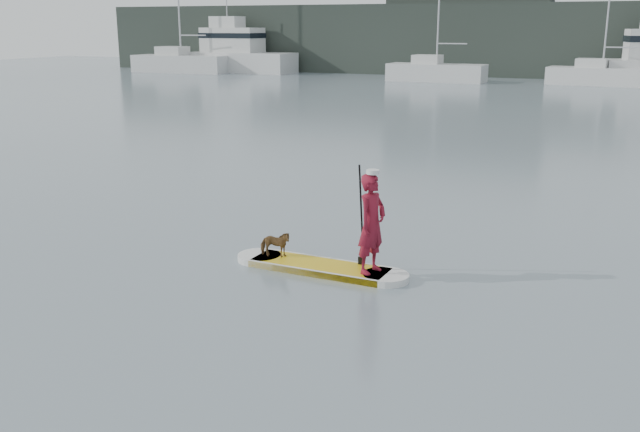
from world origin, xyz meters
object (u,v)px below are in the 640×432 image
at_px(dog, 275,244).
at_px(paddleboard, 320,267).
at_px(paddler, 372,224).
at_px(motor_yacht_b, 238,52).
at_px(sailboat_c, 435,71).
at_px(sailboat_a, 181,62).
at_px(sailboat_d, 601,74).

bearing_deg(dog, paddleboard, -105.95).
distance_m(paddler, motor_yacht_b, 56.26).
bearing_deg(sailboat_c, paddler, -75.02).
relative_size(dog, motor_yacht_b, 0.06).
bearing_deg(sailboat_a, sailboat_c, -5.12).
xyz_separation_m(paddler, sailboat_d, (1.95, 45.10, -0.18)).
xyz_separation_m(paddleboard, sailboat_a, (-33.26, 45.47, 0.86)).
bearing_deg(paddler, motor_yacht_b, 46.68).
relative_size(paddler, dog, 2.99).
relative_size(sailboat_d, motor_yacht_b, 1.09).
relative_size(sailboat_a, sailboat_c, 1.24).
distance_m(sailboat_a, sailboat_c, 24.33).
xyz_separation_m(paddleboard, motor_yacht_b, (-28.57, 47.83, 1.79)).
bearing_deg(paddleboard, dog, 180.00).
height_order(paddleboard, paddler, paddler).
bearing_deg(sailboat_d, sailboat_c, -168.47).
distance_m(sailboat_a, sailboat_d, 36.19).
bearing_deg(sailboat_d, paddleboard, -87.60).
distance_m(dog, sailboat_a, 55.77).
height_order(sailboat_a, sailboat_d, sailboat_a).
bearing_deg(sailboat_a, motor_yacht_b, 25.22).
bearing_deg(motor_yacht_b, sailboat_c, -7.63).
xyz_separation_m(dog, sailboat_a, (-32.35, 45.43, 0.56)).
bearing_deg(sailboat_a, sailboat_d, -2.14).
relative_size(paddler, sailboat_a, 0.13).
bearing_deg(sailboat_d, paddler, -86.37).
height_order(paddleboard, motor_yacht_b, motor_yacht_b).
bearing_deg(paddler, sailboat_a, 51.95).
height_order(paddler, sailboat_a, sailboat_a).
bearing_deg(motor_yacht_b, sailboat_a, -149.66).
bearing_deg(sailboat_c, sailboat_a, 178.56).
distance_m(paddleboard, dog, 0.96).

